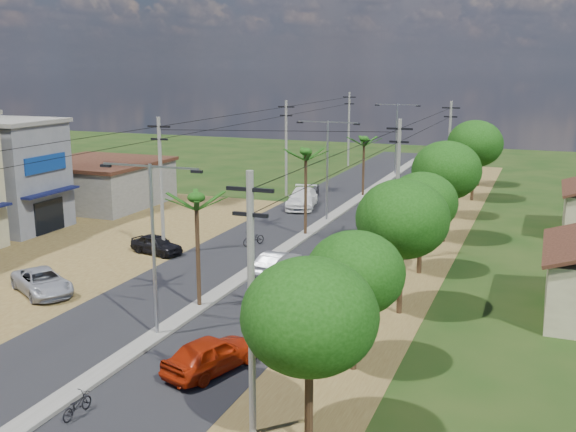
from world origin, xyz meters
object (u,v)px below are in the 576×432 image
(car_silver_mid, at_px, (278,263))
(car_parked_dark, at_px, (156,245))
(car_parked_silver, at_px, (42,283))
(car_white_far, at_px, (302,199))
(moto_rider_east, at_px, (77,406))
(car_red_near, at_px, (211,355))

(car_silver_mid, relative_size, car_parked_dark, 1.06)
(car_silver_mid, relative_size, car_parked_silver, 0.83)
(car_silver_mid, height_order, car_white_far, car_white_far)
(car_silver_mid, bearing_deg, car_parked_dark, 1.26)
(moto_rider_east, bearing_deg, car_white_far, -81.96)
(car_parked_silver, height_order, car_parked_dark, car_parked_silver)
(car_parked_dark, bearing_deg, moto_rider_east, -142.69)
(car_red_near, bearing_deg, car_white_far, -58.30)
(car_red_near, bearing_deg, car_parked_dark, -32.96)
(car_silver_mid, bearing_deg, moto_rider_east, 96.50)
(car_white_far, relative_size, moto_rider_east, 3.75)
(moto_rider_east, bearing_deg, car_silver_mid, -90.40)
(car_silver_mid, bearing_deg, car_red_near, 108.08)
(car_red_near, bearing_deg, moto_rider_east, 78.43)
(car_parked_silver, height_order, moto_rider_east, car_parked_silver)
(car_parked_dark, bearing_deg, car_parked_silver, -176.55)
(car_red_near, xyz_separation_m, car_parked_silver, (-13.01, 5.16, -0.09))
(car_red_near, height_order, car_parked_dark, car_red_near)
(car_red_near, height_order, moto_rider_east, car_red_near)
(car_white_far, relative_size, car_parked_dark, 1.52)
(car_silver_mid, distance_m, car_parked_silver, 13.27)
(car_red_near, relative_size, car_parked_dark, 1.17)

